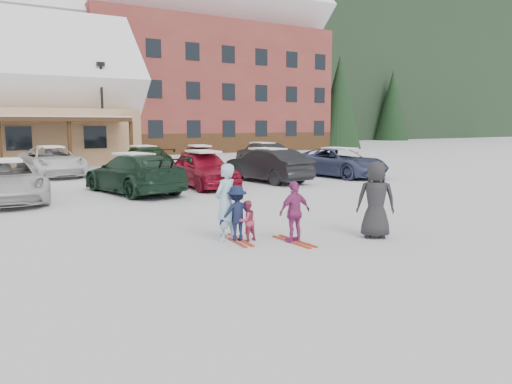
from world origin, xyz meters
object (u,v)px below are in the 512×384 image
child_navy (237,214)px  parked_car_10 (52,161)px  child_magenta (295,212)px  parked_car_6 (339,162)px  toddler_red (247,221)px  parked_car_4 (203,169)px  parked_car_3 (134,174)px  lamp_post (102,108)px  adult_skier (226,202)px  parked_car_5 (268,165)px  alpine_hotel (179,63)px  parked_car_12 (200,157)px  bystander_dark (376,200)px  parked_car_11 (144,160)px  parked_car_13 (262,154)px  parked_car_2 (6,181)px

child_navy → parked_car_10: bearing=-80.5°
child_magenta → parked_car_6: bearing=-135.6°
toddler_red → parked_car_4: size_ratio=0.21×
parked_car_3 → lamp_post: bearing=-110.6°
adult_skier → child_navy: (0.19, -0.17, -0.25)m
child_navy → parked_car_4: (3.60, 9.16, 0.12)m
child_magenta → parked_car_5: 11.78m
lamp_post → parked_car_3: bearing=-100.7°
adult_skier → parked_car_4: bearing=-140.2°
alpine_hotel → parked_car_12: bearing=-110.5°
alpine_hotel → bystander_dark: (-11.91, -38.96, -7.73)m
alpine_hotel → parked_car_12: (-7.76, -20.73, -7.94)m
lamp_post → parked_car_11: bearing=-88.7°
parked_car_3 → parked_car_10: (-1.55, 8.35, -0.01)m
parked_car_10 → toddler_red: bearing=-90.3°
bystander_dark → alpine_hotel: bearing=-67.0°
parked_car_10 → alpine_hotel: bearing=47.9°
alpine_hotel → child_magenta: 41.51m
bystander_dark → child_navy: bearing=14.3°
parked_car_4 → parked_car_13: size_ratio=1.01×
lamp_post → parked_car_13: lamp_post is taller
parked_car_13 → adult_skier: bearing=57.2°
child_magenta → parked_car_10: size_ratio=0.26×
parked_car_6 → parked_car_11: parked_car_11 is taller
lamp_post → parked_car_2: lamp_post is taller
lamp_post → adult_skier: bearing=-98.5°
parked_car_11 → parked_car_12: bearing=-167.3°
parked_car_2 → parked_car_3: bearing=0.2°
toddler_red → parked_car_3: 9.07m
parked_car_10 → parked_car_3: bearing=-83.6°
child_magenta → child_navy: bearing=-37.4°
parked_car_5 → child_navy: bearing=46.8°
parked_car_4 → parked_car_11: (-0.16, 6.98, -0.02)m
parked_car_10 → parked_car_11: 4.58m
parked_car_3 → parked_car_2: bearing=-12.4°
parked_car_10 → child_magenta: bearing=-87.7°
lamp_post → child_navy: lamp_post is taller
adult_skier → bystander_dark: bearing=125.9°
child_magenta → parked_car_11: (2.39, 16.92, 0.04)m
alpine_hotel → parked_car_10: (-15.83, -20.28, -7.88)m
lamp_post → parked_car_11: (0.16, -7.19, -2.95)m
adult_skier → parked_car_12: bearing=-140.9°
child_navy → parked_car_5: size_ratio=0.27×
parked_car_6 → parked_car_2: bearing=173.5°
parked_car_3 → parked_car_4: (3.04, 0.22, -0.00)m
bystander_dark → parked_car_4: (0.67, 10.56, -0.14)m
alpine_hotel → parked_car_5: size_ratio=6.81×
parked_car_3 → alpine_hotel: bearing=-126.4°
adult_skier → parked_car_11: adult_skier is taller
child_navy → parked_car_4: size_ratio=0.28×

